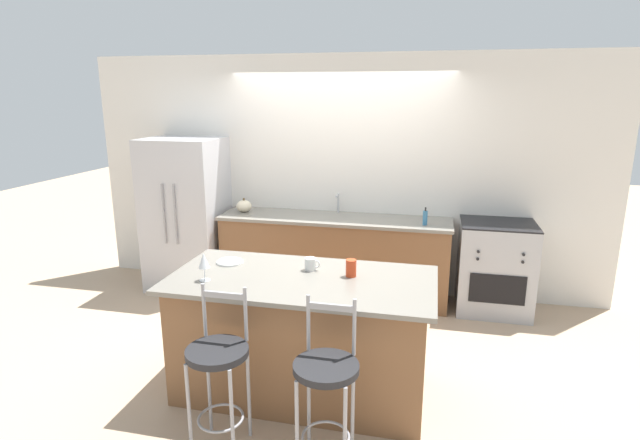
% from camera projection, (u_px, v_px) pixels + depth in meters
% --- Properties ---
extents(ground_plane, '(18.00, 18.00, 0.00)m').
position_uv_depth(ground_plane, '(327.00, 308.00, 5.44)').
color(ground_plane, tan).
extents(wall_back, '(6.00, 0.07, 2.70)m').
position_uv_depth(wall_back, '(340.00, 176.00, 5.75)').
color(wall_back, silver).
rests_on(wall_back, ground_plane).
extents(back_counter, '(2.57, 0.66, 0.94)m').
position_uv_depth(back_counter, '(334.00, 256.00, 5.67)').
color(back_counter, brown).
rests_on(back_counter, ground_plane).
extents(sink_faucet, '(0.02, 0.13, 0.22)m').
position_uv_depth(sink_faucet, '(338.00, 201.00, 5.70)').
color(sink_faucet, '#ADAFB5').
rests_on(sink_faucet, back_counter).
extents(kitchen_island, '(1.98, 0.99, 0.94)m').
position_uv_depth(kitchen_island, '(302.00, 335.00, 3.83)').
color(kitchen_island, brown).
rests_on(kitchen_island, ground_plane).
extents(refrigerator, '(0.86, 0.77, 1.78)m').
position_uv_depth(refrigerator, '(187.00, 214.00, 5.87)').
color(refrigerator, '#BCBCC1').
rests_on(refrigerator, ground_plane).
extents(oven_range, '(0.76, 0.65, 0.97)m').
position_uv_depth(oven_range, '(495.00, 267.00, 5.27)').
color(oven_range, '#ADAFB5').
rests_on(oven_range, ground_plane).
extents(bar_stool_near, '(0.40, 0.40, 1.08)m').
position_uv_depth(bar_stool_near, '(219.00, 367.00, 3.18)').
color(bar_stool_near, '#99999E').
rests_on(bar_stool_near, ground_plane).
extents(bar_stool_far, '(0.40, 0.40, 1.08)m').
position_uv_depth(bar_stool_far, '(326.00, 383.00, 3.00)').
color(bar_stool_far, '#99999E').
rests_on(bar_stool_far, ground_plane).
extents(dinner_plate, '(0.22, 0.22, 0.02)m').
position_uv_depth(dinner_plate, '(230.00, 262.00, 4.04)').
color(dinner_plate, white).
rests_on(dinner_plate, kitchen_island).
extents(wine_glass, '(0.08, 0.08, 0.21)m').
position_uv_depth(wine_glass, '(204.00, 261.00, 3.62)').
color(wine_glass, white).
rests_on(wine_glass, kitchen_island).
extents(coffee_mug, '(0.12, 0.09, 0.10)m').
position_uv_depth(coffee_mug, '(311.00, 264.00, 3.86)').
color(coffee_mug, white).
rests_on(coffee_mug, kitchen_island).
extents(tumbler_cup, '(0.08, 0.08, 0.13)m').
position_uv_depth(tumbler_cup, '(351.00, 268.00, 3.72)').
color(tumbler_cup, red).
rests_on(tumbler_cup, kitchen_island).
extents(pumpkin_decoration, '(0.17, 0.17, 0.16)m').
position_uv_depth(pumpkin_decoration, '(244.00, 206.00, 5.77)').
color(pumpkin_decoration, beige).
rests_on(pumpkin_decoration, back_counter).
extents(soap_bottle, '(0.05, 0.05, 0.19)m').
position_uv_depth(soap_bottle, '(425.00, 218.00, 5.19)').
color(soap_bottle, teal).
rests_on(soap_bottle, back_counter).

